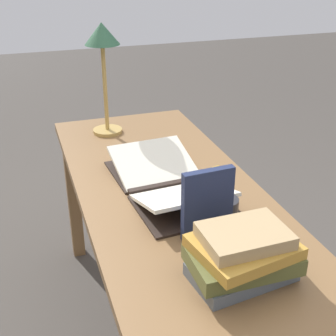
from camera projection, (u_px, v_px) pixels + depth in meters
The scene contains 7 objects.
reading_desk at pixel (168, 212), 1.72m from camera, with size 1.58×0.64×0.74m.
open_book at pixel (167, 182), 1.66m from camera, with size 0.59×0.35×0.08m.
book_stack_tall at pixel (243, 255), 1.20m from camera, with size 0.24×0.28×0.15m.
book_standing_upright at pixel (208, 204), 1.36m from camera, with size 0.03×0.16×0.22m.
reading_lamp at pixel (103, 48), 1.99m from camera, with size 0.15×0.15×0.49m.
coffee_mug at pixel (223, 211), 1.45m from camera, with size 0.09×0.12×0.08m.
pencil at pixel (204, 171), 1.79m from camera, with size 0.04×0.14×0.01m.
Camera 1 is at (-1.40, 0.46, 1.54)m, focal length 50.00 mm.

